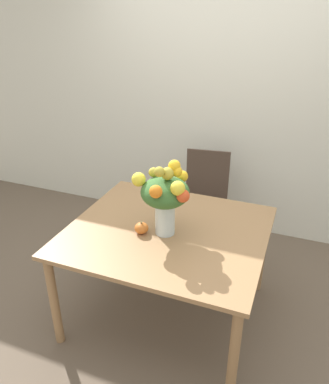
% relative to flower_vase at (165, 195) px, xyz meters
% --- Properties ---
extents(ground_plane, '(12.00, 12.00, 0.00)m').
position_rel_flower_vase_xyz_m(ground_plane, '(0.00, 0.05, -1.03)').
color(ground_plane, brown).
extents(wall_back, '(8.00, 0.06, 2.70)m').
position_rel_flower_vase_xyz_m(wall_back, '(0.00, 1.52, 0.32)').
color(wall_back, silver).
rests_on(wall_back, ground_plane).
extents(dining_table, '(1.32, 1.17, 0.74)m').
position_rel_flower_vase_xyz_m(dining_table, '(0.00, 0.05, -0.36)').
color(dining_table, '#9E754C').
rests_on(dining_table, ground_plane).
extents(flower_vase, '(0.40, 0.38, 0.51)m').
position_rel_flower_vase_xyz_m(flower_vase, '(0.00, 0.00, 0.00)').
color(flower_vase, silver).
rests_on(flower_vase, dining_table).
extents(pumpkin, '(0.09, 0.09, 0.08)m').
position_rel_flower_vase_xyz_m(pumpkin, '(-0.15, -0.06, -0.25)').
color(pumpkin, orange).
rests_on(pumpkin, dining_table).
extents(dining_chair_near_window, '(0.47, 0.47, 0.93)m').
position_rel_flower_vase_xyz_m(dining_chair_near_window, '(-0.01, 1.04, -0.55)').
color(dining_chair_near_window, '#47382D').
rests_on(dining_chair_near_window, ground_plane).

